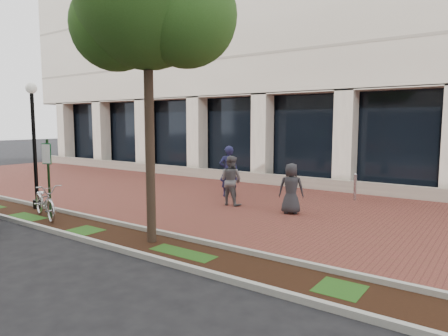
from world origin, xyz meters
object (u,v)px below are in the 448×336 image
Objects in this scene: parking_sign at (48,168)px; locked_bicycle at (45,201)px; street_tree at (149,7)px; pedestrian_mid at (231,180)px; lamppost at (34,138)px; pedestrian_left at (229,171)px; bollard at (355,187)px; pedestrian_right at (291,188)px.

parking_sign is 0.99m from locked_bicycle.
street_tree is 6.61m from pedestrian_mid.
parking_sign is at bearing -178.64° from street_tree.
lamppost reaches higher than pedestrian_mid.
parking_sign reaches higher than locked_bicycle.
locked_bicycle is at bearing 33.33° from pedestrian_left.
bollard is (6.58, 8.09, -1.00)m from parking_sign.
lamppost reaches higher than bollard.
bollard is at bearing -22.60° from locked_bicycle.
lamppost is at bearing -137.42° from bollard.
street_tree reaches higher than lamppost.
lamppost is 2.10× the size of pedestrian_left.
street_tree is 6.59m from locked_bicycle.
locked_bicycle is at bearing -177.63° from street_tree.
street_tree is (4.27, 0.10, 3.94)m from parking_sign.
lamppost is at bearing 19.23° from pedestrian_left.
pedestrian_mid is (3.31, 4.76, -0.65)m from parking_sign.
locked_bicycle is 6.61m from pedestrian_left.
pedestrian_right is 3.48m from bollard.
pedestrian_left is at bearing -44.52° from pedestrian_right.
pedestrian_mid is 1.69× the size of bollard.
pedestrian_mid is 1.08× the size of pedestrian_right.
pedestrian_left is 4.74m from bollard.
street_tree is at bearing -4.21° from lamppost.
parking_sign is 6.50m from pedestrian_left.
lamppost is 2.46m from locked_bicycle.
street_tree is at bearing -70.93° from locked_bicycle.
pedestrian_mid reaches higher than bollard.
pedestrian_left reaches higher than pedestrian_mid.
locked_bicycle is 1.98× the size of bollard.
lamppost is at bearing 84.82° from locked_bicycle.
parking_sign reaches higher than pedestrian_left.
pedestrian_right is at bearing -179.43° from pedestrian_mid.
parking_sign is 1.20× the size of pedestrian_left.
pedestrian_left is 1.15× the size of pedestrian_mid.
lamppost reaches higher than locked_bicycle.
parking_sign is 0.57× the size of lamppost.
pedestrian_mid is at bearing -134.46° from bollard.
lamppost is 6.93m from pedestrian_left.
pedestrian_mid reaches higher than locked_bicycle.
street_tree is at bearing 102.12° from pedestrian_mid.
locked_bicycle is (-4.38, -0.18, -4.93)m from street_tree.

